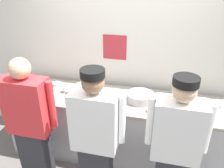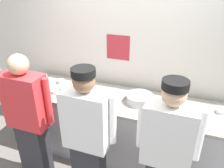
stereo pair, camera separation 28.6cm
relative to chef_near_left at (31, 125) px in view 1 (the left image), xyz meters
The scene contains 15 objects.
wall_back 1.55m from the chef_near_left, 55.08° to the left, with size 4.62×0.11×2.94m.
prep_counter 1.14m from the chef_near_left, 39.94° to the left, with size 2.94×0.72×0.93m.
chef_near_left is the anchor object (origin of this frame).
chef_center 0.76m from the chef_near_left, ahead, with size 0.60×0.24×1.64m.
chef_far_right 1.55m from the chef_near_left, ahead, with size 0.59×0.24×1.63m.
plate_stack_front 0.84m from the chef_near_left, 66.04° to the left, with size 0.21×0.21×0.10m.
plate_stack_rear 0.90m from the chef_near_left, 116.60° to the left, with size 0.19×0.19×0.08m.
mixing_bowl_steel 1.32m from the chef_near_left, 32.05° to the left, with size 0.33×0.33×0.11m, color #B7BABF.
sheet_tray 0.98m from the chef_near_left, 45.42° to the left, with size 0.45×0.35×0.02m, color #B7BABF.
squeeze_bottle_primary 1.42m from the chef_near_left, 20.28° to the left, with size 0.06×0.06×0.20m.
ramekin_red_sauce 0.85m from the chef_near_left, 95.80° to the left, with size 0.11×0.11×0.05m.
ramekin_orange_sauce 2.21m from the chef_near_left, 20.99° to the left, with size 0.10×0.10×0.04m.
ramekin_yellow_sauce 0.55m from the chef_near_left, 89.15° to the left, with size 0.09×0.09×0.04m.
deli_cup 0.71m from the chef_near_left, 79.34° to the left, with size 0.09×0.09×0.09m, color white.
chefs_knife 1.62m from the chef_near_left, 22.41° to the left, with size 0.28×0.03×0.02m.
Camera 1 is at (0.53, -2.08, 2.41)m, focal length 36.39 mm.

